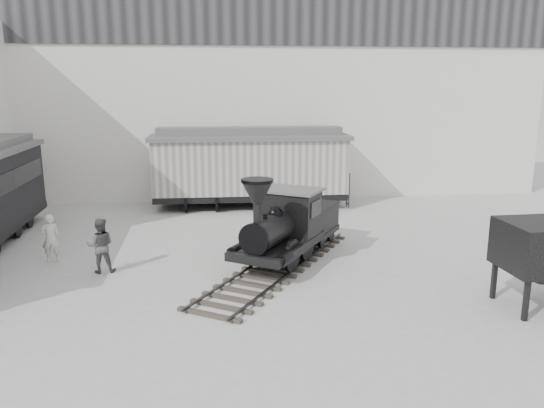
{
  "coord_description": "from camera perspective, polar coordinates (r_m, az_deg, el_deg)",
  "views": [
    {
      "loc": [
        -1.34,
        -14.11,
        6.0
      ],
      "look_at": [
        0.76,
        3.66,
        2.0
      ],
      "focal_mm": 35.0,
      "sensor_mm": 36.0,
      "label": 1
    }
  ],
  "objects": [
    {
      "name": "boxcar",
      "position": [
        26.63,
        -2.38,
        4.18
      ],
      "size": [
        9.86,
        3.23,
        4.02
      ],
      "rotation": [
        0.0,
        0.0,
        -0.02
      ],
      "color": "black",
      "rests_on": "ground"
    },
    {
      "name": "coal_hopper",
      "position": [
        16.21,
        27.22,
        -4.64
      ],
      "size": [
        2.28,
        1.88,
        2.43
      ],
      "rotation": [
        0.0,
        0.0,
        0.03
      ],
      "color": "black",
      "rests_on": "ground"
    },
    {
      "name": "locomotive",
      "position": [
        18.23,
        1.5,
        -2.75
      ],
      "size": [
        6.48,
        8.66,
        3.18
      ],
      "rotation": [
        0.0,
        0.0,
        -0.56
      ],
      "color": "#302A23",
      "rests_on": "ground"
    },
    {
      "name": "visitor_b",
      "position": [
        18.21,
        -17.97,
        -4.27
      ],
      "size": [
        0.94,
        0.76,
        1.82
      ],
      "primitive_type": "imported",
      "rotation": [
        0.0,
        0.0,
        3.23
      ],
      "color": "#464647",
      "rests_on": "ground"
    },
    {
      "name": "visitor_a",
      "position": [
        19.86,
        -22.71,
        -3.41
      ],
      "size": [
        0.68,
        0.51,
        1.71
      ],
      "primitive_type": "imported",
      "rotation": [
        0.0,
        0.0,
        3.3
      ],
      "color": "silver",
      "rests_on": "ground"
    },
    {
      "name": "north_wall",
      "position": [
        29.13,
        -4.19,
        11.69
      ],
      "size": [
        34.0,
        2.51,
        11.0
      ],
      "color": "silver",
      "rests_on": "ground"
    },
    {
      "name": "ground",
      "position": [
        15.39,
        -1.24,
        -10.35
      ],
      "size": [
        90.0,
        90.0,
        0.0
      ],
      "primitive_type": "plane",
      "color": "#9E9E9B"
    }
  ]
}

